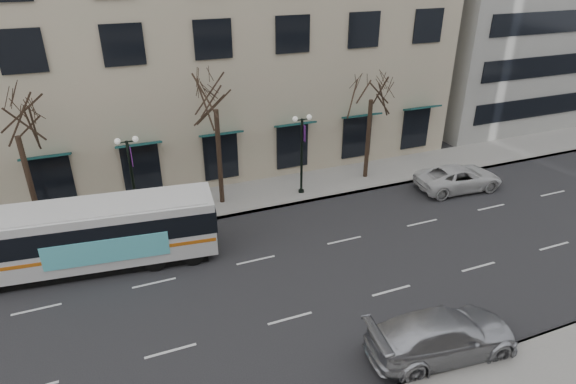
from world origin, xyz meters
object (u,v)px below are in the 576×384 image
tree_far_mid (215,93)px  city_bus (87,235)px  tree_far_left (12,117)px  tree_far_right (372,85)px  white_pickup (459,178)px  lamp_post_right (302,151)px  lamp_post_left (132,177)px  silver_car (443,335)px

tree_far_mid → city_bus: tree_far_mid is taller
tree_far_left → tree_far_right: (20.00, 0.00, -0.28)m
tree_far_mid → white_pickup: tree_far_mid is taller
tree_far_left → lamp_post_right: (15.01, -0.60, -3.75)m
tree_far_right → lamp_post_left: tree_far_right is taller
tree_far_left → lamp_post_left: tree_far_left is taller
lamp_post_left → city_bus: (-2.58, -3.40, -1.13)m
tree_far_mid → tree_far_left: bearing=-180.0°
lamp_post_right → tree_far_right: bearing=6.9°
tree_far_mid → silver_car: bearing=-72.7°
tree_far_right → city_bus: tree_far_right is taller
silver_car → white_pickup: 15.19m
tree_far_mid → lamp_post_left: tree_far_mid is taller
lamp_post_right → white_pickup: 10.45m
tree_far_right → city_bus: bearing=-167.2°
tree_far_right → white_pickup: 8.23m
lamp_post_right → silver_car: 14.55m
tree_far_left → tree_far_mid: 10.00m
lamp_post_left → lamp_post_right: 10.00m
city_bus → white_pickup: size_ratio=2.21×
tree_far_left → silver_car: tree_far_left is taller
tree_far_mid → tree_far_right: tree_far_mid is taller
tree_far_mid → lamp_post_right: 6.41m
tree_far_right → lamp_post_right: tree_far_right is taller
silver_car → white_pickup: silver_car is taller
tree_far_mid → lamp_post_left: 6.40m
silver_car → white_pickup: bearing=-35.6°
tree_far_right → lamp_post_left: (-14.99, -0.60, -3.48)m
lamp_post_left → tree_far_mid: bearing=6.9°
lamp_post_right → tree_far_mid: bearing=173.2°
city_bus → tree_far_right: bearing=19.3°
tree_far_right → tree_far_mid: bearing=180.0°
lamp_post_left → tree_far_left: bearing=173.2°
tree_far_mid → white_pickup: bearing=-13.8°
lamp_post_right → city_bus: size_ratio=0.42×
tree_far_left → lamp_post_right: bearing=-2.3°
tree_far_right → tree_far_left: bearing=180.0°
city_bus → white_pickup: city_bus is taller
silver_car → white_pickup: (10.09, 11.36, -0.08)m
tree_far_left → city_bus: tree_far_left is taller
tree_far_mid → silver_car: (4.68, -15.00, -6.04)m
tree_far_left → tree_far_right: tree_far_left is taller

